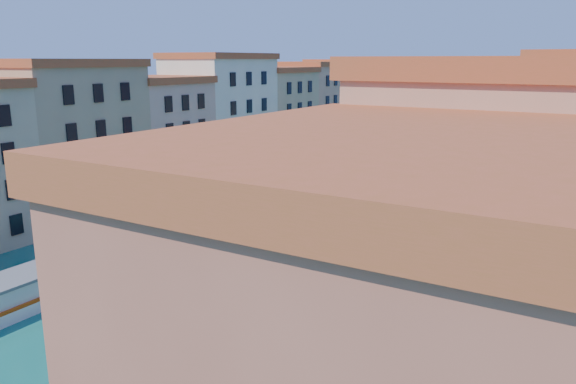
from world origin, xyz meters
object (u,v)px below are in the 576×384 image
Objects in this scene: vaporetto_near at (18,294)px; vaporetto_far at (355,177)px; gondola_right at (221,304)px; gondola_fore at (195,323)px.

vaporetto_near is 56.55m from vaporetto_far.
vaporetto_near is at bearing -155.88° from gondola_right.
vaporetto_near is 0.85× the size of vaporetto_far.
gondola_fore is at bearing -90.66° from vaporetto_far.
gondola_right reaches higher than gondola_fore.
vaporetto_far is at bearing 95.56° from gondola_right.
gondola_fore is 0.78× the size of gondola_right.
vaporetto_far is 2.19× the size of gondola_fore.
vaporetto_far reaches higher than gondola_right.
vaporetto_near is 1.45× the size of gondola_right.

